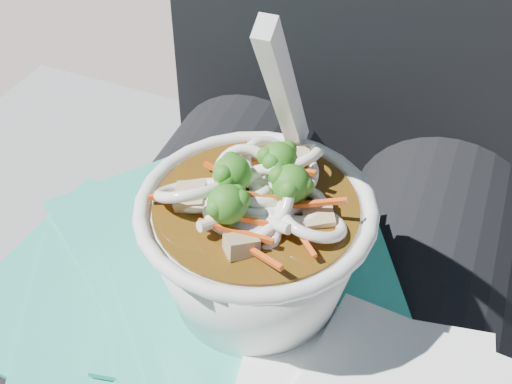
% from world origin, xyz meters
% --- Properties ---
extents(lap, '(0.35, 0.48, 0.16)m').
position_xyz_m(lap, '(0.00, 0.00, 0.55)').
color(lap, black).
rests_on(lap, stone_ledge).
extents(person_body, '(0.34, 0.94, 1.02)m').
position_xyz_m(person_body, '(0.00, 0.09, 0.57)').
color(person_body, black).
rests_on(person_body, ground).
extents(plastic_bag, '(0.30, 0.38, 0.02)m').
position_xyz_m(plastic_bag, '(-0.04, -0.01, 0.64)').
color(plastic_bag, '#2AAF95').
rests_on(plastic_bag, lap).
extents(udon_bowl, '(0.15, 0.15, 0.19)m').
position_xyz_m(udon_bowl, '(-0.00, -0.00, 0.70)').
color(udon_bowl, white).
rests_on(udon_bowl, plastic_bag).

